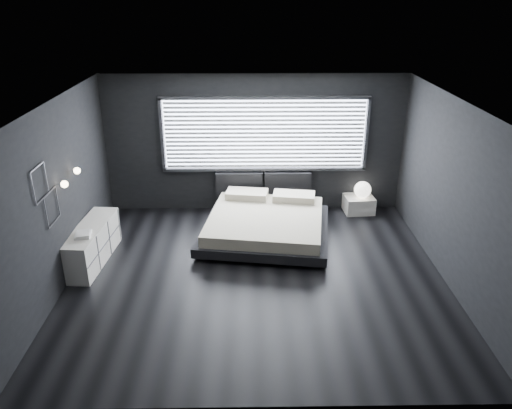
{
  "coord_description": "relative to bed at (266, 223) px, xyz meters",
  "views": [
    {
      "loc": [
        -0.12,
        -6.94,
        4.3
      ],
      "look_at": [
        0.0,
        0.85,
        0.9
      ],
      "focal_mm": 35.0,
      "sensor_mm": 36.0,
      "label": 1
    }
  ],
  "objects": [
    {
      "name": "sconce_far",
      "position": [
        -3.07,
        -0.75,
        1.32
      ],
      "size": [
        0.18,
        0.11,
        0.11
      ],
      "color": "silver",
      "rests_on": "ground"
    },
    {
      "name": "wall_art_upper",
      "position": [
        -3.16,
        -1.95,
        1.57
      ],
      "size": [
        0.01,
        0.48,
        0.48
      ],
      "color": "#47474C",
      "rests_on": "ground"
    },
    {
      "name": "sconce_near",
      "position": [
        -3.07,
        -1.35,
        1.32
      ],
      "size": [
        0.18,
        0.11,
        0.11
      ],
      "color": "silver",
      "rests_on": "ground"
    },
    {
      "name": "wall_art_lower",
      "position": [
        -3.16,
        -1.7,
        1.1
      ],
      "size": [
        0.01,
        0.48,
        0.48
      ],
      "color": "#47474C",
      "rests_on": "ground"
    },
    {
      "name": "room",
      "position": [
        -0.19,
        -1.4,
        1.12
      ],
      "size": [
        6.04,
        6.0,
        2.8
      ],
      "color": "black",
      "rests_on": "ground"
    },
    {
      "name": "dresser",
      "position": [
        -2.97,
        -0.85,
        0.05
      ],
      "size": [
        0.58,
        1.65,
        0.65
      ],
      "color": "white",
      "rests_on": "ground"
    },
    {
      "name": "nightstand",
      "position": [
        1.97,
        1.1,
        -0.1
      ],
      "size": [
        0.62,
        0.54,
        0.34
      ],
      "primitive_type": "cube",
      "rotation": [
        0.0,
        0.0,
        0.08
      ],
      "color": "white",
      "rests_on": "ground"
    },
    {
      "name": "window",
      "position": [
        0.01,
        1.3,
        1.33
      ],
      "size": [
        4.14,
        0.09,
        1.52
      ],
      "color": "white",
      "rests_on": "ground"
    },
    {
      "name": "bed",
      "position": [
        0.0,
        0.0,
        0.0
      ],
      "size": [
        2.59,
        2.5,
        0.59
      ],
      "color": "black",
      "rests_on": "ground"
    },
    {
      "name": "headboard",
      "position": [
        -0.01,
        1.24,
        0.29
      ],
      "size": [
        1.96,
        0.16,
        0.52
      ],
      "color": "black",
      "rests_on": "ground"
    },
    {
      "name": "orb_lamp",
      "position": [
        2.01,
        1.06,
        0.24
      ],
      "size": [
        0.34,
        0.34,
        0.34
      ],
      "primitive_type": "sphere",
      "color": "white",
      "rests_on": "nightstand"
    },
    {
      "name": "book_stack",
      "position": [
        -2.97,
        -1.18,
        0.4
      ],
      "size": [
        0.28,
        0.34,
        0.06
      ],
      "color": "white",
      "rests_on": "dresser"
    }
  ]
}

